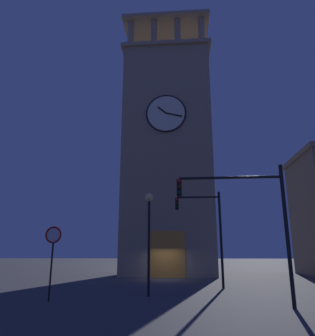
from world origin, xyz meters
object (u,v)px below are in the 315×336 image
Objects in this scene: traffic_signal_near at (248,209)px; traffic_signal_mid at (206,223)px; clocktower at (168,154)px; street_lamp at (149,223)px; no_horn_sign at (53,242)px.

traffic_signal_mid is at bearing -79.77° from traffic_signal_near.
clocktower is 17.97m from street_lamp.
clocktower reaches higher than no_horn_sign.
no_horn_sign is (4.26, 2.01, -1.00)m from street_lamp.
clocktower reaches higher than traffic_signal_mid.
street_lamp is at bearing 88.99° from clocktower.
no_horn_sign is (7.49, 5.96, -1.31)m from traffic_signal_mid.
traffic_signal_mid is (-2.95, 11.82, -8.30)m from clocktower.
clocktower is at bearing -104.31° from no_horn_sign.
clocktower reaches higher than street_lamp.
clocktower reaches higher than traffic_signal_near.
clocktower is 8.91× the size of no_horn_sign.
traffic_signal_mid is at bearing 104.02° from clocktower.
traffic_signal_near reaches higher than no_horn_sign.
traffic_signal_near is at bearing 102.61° from clocktower.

